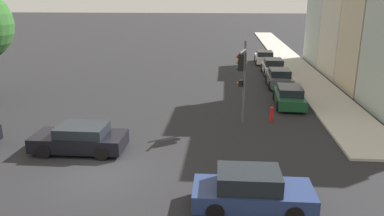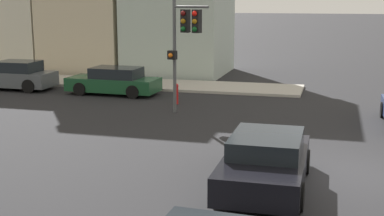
{
  "view_description": "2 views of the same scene",
  "coord_description": "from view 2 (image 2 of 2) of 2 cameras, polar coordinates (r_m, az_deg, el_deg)",
  "views": [
    {
      "loc": [
        5.13,
        -13.8,
        7.11
      ],
      "look_at": [
        3.75,
        1.97,
        2.35
      ],
      "focal_mm": 35.0,
      "sensor_mm": 36.0,
      "label": 1
    },
    {
      "loc": [
        -14.32,
        0.63,
        4.64
      ],
      "look_at": [
        2.25,
        5.09,
        1.08
      ],
      "focal_mm": 50.0,
      "sensor_mm": 36.0,
      "label": 2
    }
  ],
  "objects": [
    {
      "name": "ground_plane",
      "position": [
        15.07,
        16.82,
        -6.74
      ],
      "size": [
        300.0,
        300.0,
        0.0
      ],
      "primitive_type": "plane",
      "color": "black"
    },
    {
      "name": "crossing_car_0",
      "position": [
        13.45,
        7.84,
        -5.73
      ],
      "size": [
        4.32,
        2.07,
        1.31
      ],
      "rotation": [
        0.0,
        0.0,
        3.15
      ],
      "color": "black",
      "rests_on": "ground_plane"
    },
    {
      "name": "parked_car_0",
      "position": [
        26.3,
        -8.31,
        2.82
      ],
      "size": [
        1.99,
        4.51,
        1.33
      ],
      "rotation": [
        0.0,
        0.0,
        1.53
      ],
      "color": "#194728",
      "rests_on": "ground_plane"
    },
    {
      "name": "traffic_signal",
      "position": [
        21.28,
        -0.81,
        8.02
      ],
      "size": [
        0.59,
        1.73,
        4.78
      ],
      "rotation": [
        0.0,
        0.0,
        2.91
      ],
      "color": "#515456",
      "rests_on": "ground_plane"
    },
    {
      "name": "fire_hydrant",
      "position": [
        23.64,
        -1.71,
        1.59
      ],
      "size": [
        0.22,
        0.22,
        0.92
      ],
      "color": "red",
      "rests_on": "ground_plane"
    },
    {
      "name": "parked_car_1",
      "position": [
        28.89,
        -18.17,
        3.27
      ],
      "size": [
        1.9,
        3.9,
        1.46
      ],
      "rotation": [
        0.0,
        0.0,
        1.58
      ],
      "color": "#4C5156",
      "rests_on": "ground_plane"
    }
  ]
}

